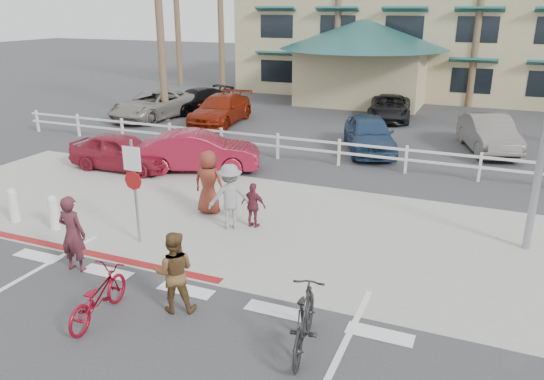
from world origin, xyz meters
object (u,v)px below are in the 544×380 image
at_px(bike_black, 304,320).
at_px(car_red_compact, 122,152).
at_px(sign_post, 135,187).
at_px(car_white_sedan, 199,151).
at_px(bike_red, 98,296).

bearing_deg(bike_black, car_red_compact, -47.67).
xyz_separation_m(sign_post, car_white_sedan, (-1.70, 5.85, -0.75)).
xyz_separation_m(sign_post, bike_red, (1.35, -3.09, -0.98)).
xyz_separation_m(bike_black, car_red_compact, (-9.48, 7.44, 0.08)).
bearing_deg(bike_red, sign_post, -72.93).
bearing_deg(bike_red, car_red_compact, -61.46).
relative_size(car_white_sedan, car_red_compact, 1.11).
bearing_deg(car_white_sedan, bike_black, -163.30).
relative_size(sign_post, car_white_sedan, 0.68).
distance_m(bike_black, car_white_sedan, 10.83).
bearing_deg(sign_post, car_white_sedan, 106.19).
distance_m(bike_black, car_red_compact, 12.05).
bearing_deg(car_red_compact, car_white_sedan, -71.76).
bearing_deg(bike_red, bike_black, -178.07).
distance_m(sign_post, car_red_compact, 6.57).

